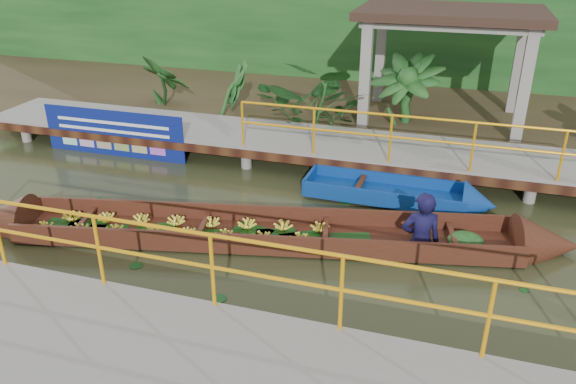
% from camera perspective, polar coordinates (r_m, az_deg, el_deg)
% --- Properties ---
extents(ground, '(80.00, 80.00, 0.00)m').
position_cam_1_polar(ground, '(10.21, -4.42, -3.72)').
color(ground, '#282E17').
rests_on(ground, ground).
extents(land_strip, '(30.00, 8.00, 0.45)m').
position_cam_1_polar(land_strip, '(16.81, 4.93, 8.84)').
color(land_strip, '#34291A').
rests_on(land_strip, ground).
extents(far_dock, '(16.00, 2.06, 1.66)m').
position_cam_1_polar(far_dock, '(12.97, 1.09, 5.12)').
color(far_dock, gray).
rests_on(far_dock, ground).
extents(pavilion, '(4.40, 3.00, 3.00)m').
position_cam_1_polar(pavilion, '(14.74, 16.14, 16.02)').
color(pavilion, gray).
rests_on(pavilion, ground).
extents(foliage_backdrop, '(30.00, 0.80, 4.00)m').
position_cam_1_polar(foliage_backdrop, '(18.83, 6.87, 16.05)').
color(foliage_backdrop, '#123A16').
rests_on(foliage_backdrop, ground).
extents(vendor_boat, '(10.59, 3.21, 2.31)m').
position_cam_1_polar(vendor_boat, '(9.67, -0.64, -3.67)').
color(vendor_boat, '#38190F').
rests_on(vendor_boat, ground).
extents(moored_blue_boat, '(3.72, 1.07, 0.88)m').
position_cam_1_polar(moored_blue_boat, '(11.27, 14.30, -0.67)').
color(moored_blue_boat, navy).
rests_on(moored_blue_boat, ground).
extents(blue_banner, '(3.65, 0.04, 1.14)m').
position_cam_1_polar(blue_banner, '(13.90, -17.30, 5.69)').
color(blue_banner, navy).
rests_on(blue_banner, ground).
extents(tropical_plants, '(14.34, 1.34, 1.67)m').
position_cam_1_polar(tropical_plants, '(14.15, 10.50, 9.85)').
color(tropical_plants, '#123A16').
rests_on(tropical_plants, ground).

